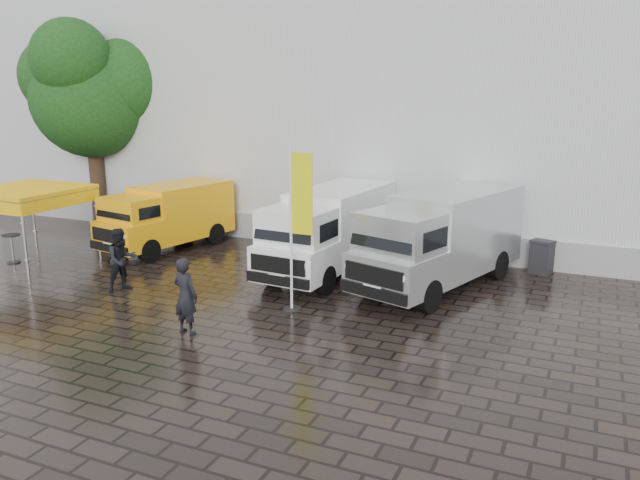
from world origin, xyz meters
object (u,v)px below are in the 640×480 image
(van_yellow, at_px, (167,218))
(van_white, at_px, (329,233))
(person_tent, at_px, (122,260))
(canopy_tent, at_px, (24,192))
(flagpole, at_px, (297,222))
(person_front, at_px, (185,296))
(cocktail_table, at_px, (12,249))
(van_silver, at_px, (440,241))
(wheelie_bin, at_px, (542,257))

(van_yellow, height_order, van_white, van_white)
(van_yellow, relative_size, person_tent, 2.74)
(canopy_tent, relative_size, person_tent, 1.78)
(van_white, bearing_deg, flagpole, -76.17)
(flagpole, xyz_separation_m, person_front, (-1.77, -2.57, -1.48))
(van_yellow, xyz_separation_m, van_white, (6.73, -0.44, 0.16))
(van_white, xyz_separation_m, flagpole, (0.63, -3.59, 1.09))
(canopy_tent, relative_size, person_front, 1.75)
(van_yellow, bearing_deg, cocktail_table, -124.31)
(person_front, bearing_deg, van_white, -92.00)
(cocktail_table, distance_m, person_front, 9.79)
(van_silver, distance_m, person_tent, 9.48)
(van_white, height_order, person_front, van_white)
(cocktail_table, distance_m, wheelie_bin, 17.88)
(van_white, xyz_separation_m, canopy_tent, (-10.03, -2.93, 1.08))
(cocktail_table, relative_size, person_front, 0.52)
(cocktail_table, bearing_deg, canopy_tent, 38.70)
(canopy_tent, bearing_deg, wheelie_bin, 19.37)
(cocktail_table, distance_m, person_tent, 5.67)
(cocktail_table, relative_size, person_tent, 0.53)
(wheelie_bin, bearing_deg, person_front, -114.02)
(flagpole, distance_m, person_front, 3.46)
(van_yellow, distance_m, canopy_tent, 4.87)
(van_yellow, distance_m, cocktail_table, 5.33)
(cocktail_table, bearing_deg, person_front, -17.13)
(van_silver, height_order, wheelie_bin, van_silver)
(van_silver, height_order, flagpole, flagpole)
(flagpole, bearing_deg, person_front, -124.55)
(van_silver, bearing_deg, person_front, -110.28)
(cocktail_table, bearing_deg, van_silver, 13.12)
(canopy_tent, bearing_deg, van_white, 16.26)
(person_front, bearing_deg, wheelie_bin, -121.24)
(van_yellow, relative_size, flagpole, 1.16)
(canopy_tent, height_order, cocktail_table, canopy_tent)
(van_white, height_order, flagpole, flagpole)
(canopy_tent, relative_size, wheelie_bin, 3.05)
(person_front, bearing_deg, van_silver, -119.20)
(flagpole, bearing_deg, person_tent, -174.32)
(van_yellow, distance_m, flagpole, 8.49)
(canopy_tent, xyz_separation_m, person_front, (8.89, -3.24, -1.47))
(van_white, relative_size, person_front, 3.24)
(van_silver, bearing_deg, person_tent, -136.66)
(wheelie_bin, bearing_deg, flagpole, -115.90)
(van_yellow, xyz_separation_m, person_front, (5.59, -6.61, -0.23))
(van_white, distance_m, van_silver, 3.62)
(van_yellow, distance_m, van_white, 6.75)
(cocktail_table, relative_size, wheelie_bin, 0.90)
(van_white, distance_m, person_tent, 6.42)
(wheelie_bin, bearing_deg, canopy_tent, -144.94)
(van_yellow, bearing_deg, wheelie_bin, 21.21)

